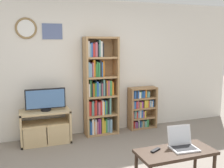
{
  "coord_description": "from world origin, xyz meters",
  "views": [
    {
      "loc": [
        -1.32,
        -2.66,
        1.82
      ],
      "look_at": [
        0.11,
        1.25,
        1.14
      ],
      "focal_mm": 42.0,
      "sensor_mm": 36.0,
      "label": 1
    }
  ],
  "objects": [
    {
      "name": "laptop",
      "position": [
        0.61,
        -0.0,
        0.54
      ],
      "size": [
        0.35,
        0.32,
        0.27
      ],
      "rotation": [
        0.0,
        0.0,
        -0.09
      ],
      "color": "silver",
      "rests_on": "coffee_table"
    },
    {
      "name": "tv_stand",
      "position": [
        -0.89,
        2.0,
        0.3
      ],
      "size": [
        0.88,
        0.45,
        0.59
      ],
      "color": "tan",
      "rests_on": "ground_plane"
    },
    {
      "name": "television",
      "position": [
        -0.87,
        1.99,
        0.8
      ],
      "size": [
        0.7,
        0.18,
        0.4
      ],
      "color": "black",
      "rests_on": "tv_stand"
    },
    {
      "name": "bookshelf_short",
      "position": [
        1.09,
        2.14,
        0.44
      ],
      "size": [
        0.59,
        0.24,
        0.87
      ],
      "color": "#9E754C",
      "rests_on": "ground_plane"
    },
    {
      "name": "bookshelf_tall",
      "position": [
        0.16,
        2.11,
        0.89
      ],
      "size": [
        0.65,
        0.31,
        1.9
      ],
      "color": "tan",
      "rests_on": "ground_plane"
    },
    {
      "name": "coffee_table",
      "position": [
        0.48,
        -0.04,
        0.42
      ],
      "size": [
        0.99,
        0.45,
        0.48
      ],
      "color": "#332319",
      "rests_on": "ground_plane"
    },
    {
      "name": "wall_back",
      "position": [
        -0.01,
        2.3,
        1.31
      ],
      "size": [
        6.65,
        0.09,
        2.6
      ],
      "color": "silver",
      "rests_on": "ground_plane"
    },
    {
      "name": "remote_near_laptop",
      "position": [
        0.24,
        0.03,
        0.49
      ],
      "size": [
        0.16,
        0.11,
        0.02
      ],
      "rotation": [
        0.0,
        0.0,
        5.2
      ],
      "color": "black",
      "rests_on": "coffee_table"
    }
  ]
}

